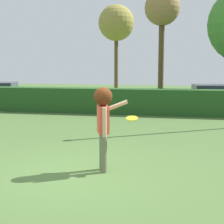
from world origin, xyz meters
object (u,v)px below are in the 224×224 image
Objects in this scene: parked_car_blue at (216,96)px; bare_elm_tree at (116,24)px; oak_tree at (162,11)px; person at (103,116)px; frisbee at (132,118)px.

parked_car_blue is 0.67× the size of bare_elm_tree.
oak_tree is at bearing 138.21° from parked_car_blue.
person is 0.28× the size of oak_tree.
oak_tree is (0.52, 13.44, 4.09)m from person.
person is 0.28× the size of bare_elm_tree.
person is at bearing -163.91° from frisbee.
person is at bearing -107.51° from parked_car_blue.
person is 11.39m from parked_car_blue.
bare_elm_tree is (-3.50, 4.51, -0.14)m from oak_tree.
bare_elm_tree is at bearing 127.82° from oak_tree.
person is 0.42× the size of parked_car_blue.
oak_tree is at bearing 90.29° from frisbee.
bare_elm_tree is (-3.57, 17.78, 4.02)m from frisbee.
oak_tree reaches higher than frisbee.
parked_car_blue is at bearing 72.49° from person.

